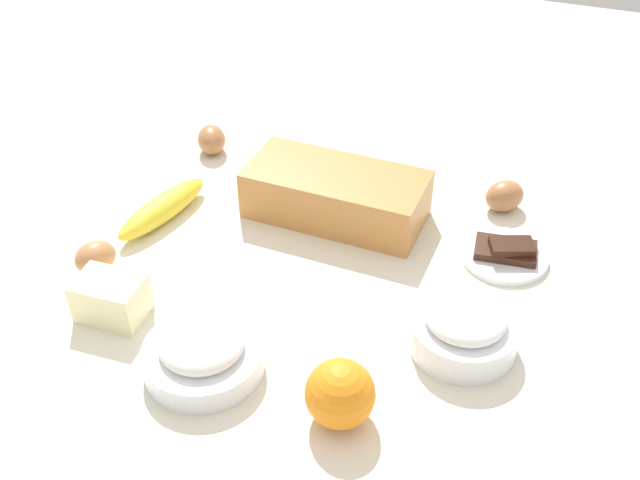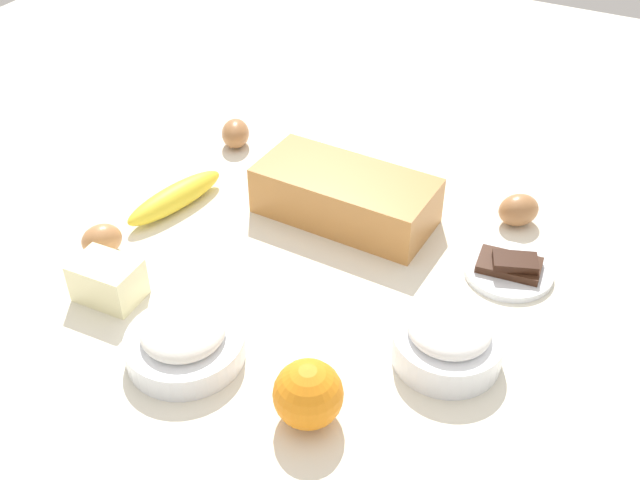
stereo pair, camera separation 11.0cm
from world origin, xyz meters
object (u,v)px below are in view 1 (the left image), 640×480
object	(u,v)px
egg_near_butter	(95,257)
butter_block	(111,298)
flour_bowl	(203,353)
orange_fruit	(340,394)
sugar_bowl	(464,328)
egg_beside_bowl	(211,140)
chocolate_plate	(506,253)
egg_loose	(505,196)
loaf_pan	(336,193)
banana	(162,208)

from	to	relation	value
egg_near_butter	butter_block	bearing A→B (deg)	-44.08
flour_bowl	butter_block	xyz separation A→B (m)	(-0.16, 0.04, 0.00)
flour_bowl	orange_fruit	world-z (taller)	orange_fruit
sugar_bowl	butter_block	size ratio (longest dim) A/B	1.56
flour_bowl	sugar_bowl	size ratio (longest dim) A/B	1.09
butter_block	egg_beside_bowl	xyz separation A→B (m)	(-0.07, 0.43, -0.01)
orange_fruit	sugar_bowl	bearing A→B (deg)	56.53
butter_block	chocolate_plate	xyz separation A→B (m)	(0.48, 0.31, -0.02)
flour_bowl	egg_near_butter	size ratio (longest dim) A/B	2.53
orange_fruit	egg_loose	distance (m)	0.51
egg_loose	chocolate_plate	size ratio (longest dim) A/B	0.50
loaf_pan	chocolate_plate	world-z (taller)	loaf_pan
sugar_bowl	chocolate_plate	world-z (taller)	sugar_bowl
banana	sugar_bowl	bearing A→B (deg)	-12.11
sugar_bowl	egg_near_butter	distance (m)	0.53
orange_fruit	egg_near_butter	xyz separation A→B (m)	(-0.42, 0.13, -0.02)
banana	egg_near_butter	distance (m)	0.15
flour_bowl	egg_beside_bowl	world-z (taller)	flour_bowl
orange_fruit	chocolate_plate	world-z (taller)	orange_fruit
sugar_bowl	chocolate_plate	distance (m)	0.20
egg_beside_bowl	egg_loose	distance (m)	0.52
chocolate_plate	banana	bearing A→B (deg)	-170.08
loaf_pan	chocolate_plate	distance (m)	0.28
chocolate_plate	orange_fruit	bearing A→B (deg)	-109.70
loaf_pan	egg_loose	distance (m)	0.27
egg_loose	chocolate_plate	bearing A→B (deg)	-78.46
loaf_pan	sugar_bowl	world-z (taller)	loaf_pan
butter_block	banana	bearing A→B (deg)	102.59
flour_bowl	orange_fruit	bearing A→B (deg)	-3.91
loaf_pan	sugar_bowl	size ratio (longest dim) A/B	2.02
flour_bowl	chocolate_plate	world-z (taller)	flour_bowl
orange_fruit	butter_block	size ratio (longest dim) A/B	0.92
orange_fruit	egg_near_butter	bearing A→B (deg)	163.08
sugar_bowl	egg_loose	distance (m)	0.33
loaf_pan	egg_loose	bearing A→B (deg)	26.07
flour_bowl	chocolate_plate	distance (m)	0.48
sugar_bowl	butter_block	xyz separation A→B (m)	(-0.46, -0.11, -0.00)
orange_fruit	egg_loose	xyz separation A→B (m)	(0.11, 0.49, -0.02)
loaf_pan	egg_near_butter	size ratio (longest dim) A/B	4.69
loaf_pan	chocolate_plate	xyz separation A→B (m)	(0.27, -0.01, -0.03)
egg_loose	egg_near_butter	bearing A→B (deg)	-145.27
loaf_pan	flour_bowl	distance (m)	0.37
flour_bowl	egg_near_butter	xyz separation A→B (m)	(-0.24, 0.12, -0.00)
loaf_pan	sugar_bowl	bearing A→B (deg)	-38.82
flour_bowl	sugar_bowl	world-z (taller)	sugar_bowl
loaf_pan	egg_loose	world-z (taller)	loaf_pan
egg_beside_bowl	sugar_bowl	bearing A→B (deg)	-31.24
sugar_bowl	orange_fruit	xyz separation A→B (m)	(-0.11, -0.17, 0.01)
flour_bowl	butter_block	world-z (taller)	flour_bowl
flour_bowl	banana	xyz separation A→B (m)	(-0.21, 0.26, -0.01)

